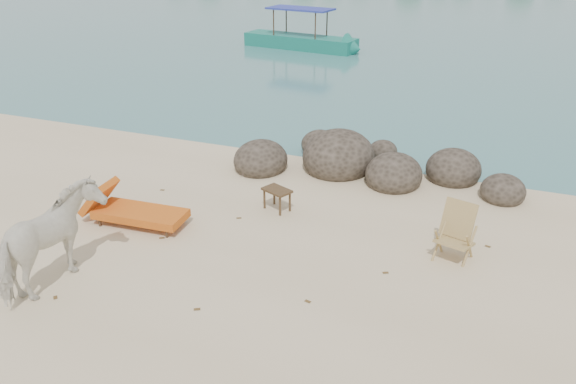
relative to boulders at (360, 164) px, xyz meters
name	(u,v)px	position (x,y,z in m)	size (l,w,h in m)	color
boulders	(360,164)	(0.00, 0.00, 0.00)	(6.50, 2.99, 1.27)	black
cow	(52,243)	(-3.29, -6.23, 0.55)	(0.85, 1.87, 1.58)	white
side_table	(277,201)	(-1.06, -2.52, -0.01)	(0.56, 0.36, 0.45)	#382916
lounge_chair	(140,210)	(-3.26, -4.04, 0.09)	(2.21, 0.77, 0.66)	orange
deck_chair	(455,236)	(2.47, -3.14, 0.24)	(0.61, 0.67, 0.96)	tan
boat_near	(300,15)	(-6.73, 14.10, 1.29)	(6.29, 1.41, 3.06)	#167261
dead_leaves	(204,276)	(-1.28, -5.15, -0.23)	(7.28, 6.39, 0.00)	brown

